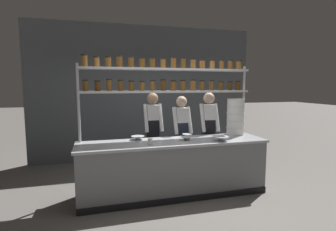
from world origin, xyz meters
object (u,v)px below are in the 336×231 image
at_px(prep_bowl_near_left, 220,139).
at_px(chef_center, 181,132).
at_px(chef_left, 153,130).
at_px(container_stack, 235,117).
at_px(serving_cup_front, 150,142).
at_px(chef_right, 209,129).
at_px(spice_shelf_unit, 168,82).
at_px(prep_bowl_center_front, 138,138).
at_px(prep_bowl_center_back, 187,135).
at_px(prep_bowl_near_right, 187,138).

bearing_deg(prep_bowl_near_left, chef_center, 115.00).
xyz_separation_m(chef_left, container_stack, (1.46, -0.58, 0.28)).
bearing_deg(serving_cup_front, chef_right, 29.22).
distance_m(spice_shelf_unit, prep_bowl_near_left, 1.33).
bearing_deg(chef_right, prep_bowl_center_front, -164.63).
bearing_deg(prep_bowl_near_left, spice_shelf_unit, 144.97).
xyz_separation_m(spice_shelf_unit, chef_center, (0.37, 0.32, -0.97)).
height_order(chef_center, prep_bowl_center_back, chef_center).
distance_m(chef_left, prep_bowl_near_left, 1.39).
relative_size(spice_shelf_unit, prep_bowl_near_right, 14.85).
height_order(spice_shelf_unit, prep_bowl_near_left, spice_shelf_unit).
distance_m(chef_right, serving_cup_front, 1.51).
height_order(container_stack, prep_bowl_near_right, container_stack).
relative_size(spice_shelf_unit, chef_left, 1.79).
xyz_separation_m(chef_left, chef_right, (1.05, -0.28, 0.00)).
height_order(prep_bowl_center_front, prep_bowl_near_right, prep_bowl_center_front).
bearing_deg(chef_right, chef_center, 173.83).
distance_m(spice_shelf_unit, chef_center, 1.08).
relative_size(chef_right, prep_bowl_near_right, 8.32).
bearing_deg(chef_right, spice_shelf_unit, -162.20).
relative_size(prep_bowl_center_back, serving_cup_front, 1.84).
relative_size(chef_left, container_stack, 2.53).
distance_m(spice_shelf_unit, prep_bowl_center_back, 1.03).
relative_size(chef_center, container_stack, 2.43).
distance_m(chef_left, chef_right, 1.09).
distance_m(prep_bowl_center_back, serving_cup_front, 0.90).
bearing_deg(chef_left, prep_bowl_center_back, -47.76).
bearing_deg(spice_shelf_unit, chef_left, 107.20).
distance_m(chef_left, chef_center, 0.56).
height_order(spice_shelf_unit, serving_cup_front, spice_shelf_unit).
distance_m(chef_center, container_stack, 1.06).
height_order(prep_bowl_center_front, prep_bowl_center_back, prep_bowl_center_front).
xyz_separation_m(spice_shelf_unit, prep_bowl_near_left, (0.76, -0.54, -0.95)).
bearing_deg(prep_bowl_center_back, prep_bowl_near_left, -49.44).
bearing_deg(chef_right, serving_cup_front, -147.19).
xyz_separation_m(container_stack, prep_bowl_near_left, (-0.54, -0.46, -0.30)).
xyz_separation_m(container_stack, serving_cup_front, (-1.72, -0.44, -0.29)).
xyz_separation_m(chef_left, chef_center, (0.52, -0.19, -0.04)).
relative_size(container_stack, serving_cup_front, 6.73).
xyz_separation_m(chef_center, prep_bowl_near_left, (0.40, -0.85, 0.02)).
bearing_deg(prep_bowl_near_right, prep_bowl_center_front, 162.74).
distance_m(prep_bowl_center_front, prep_bowl_near_right, 0.83).
bearing_deg(container_stack, serving_cup_front, -165.83).
distance_m(container_stack, prep_bowl_center_front, 1.87).
xyz_separation_m(chef_center, prep_bowl_center_back, (-0.01, -0.37, 0.01)).
height_order(spice_shelf_unit, prep_bowl_center_back, spice_shelf_unit).
relative_size(prep_bowl_center_back, prep_bowl_near_right, 0.90).
xyz_separation_m(container_stack, prep_bowl_near_right, (-1.05, -0.25, -0.31)).
relative_size(chef_center, prep_bowl_center_front, 7.15).
height_order(prep_bowl_near_left, prep_bowl_center_back, prep_bowl_near_left).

